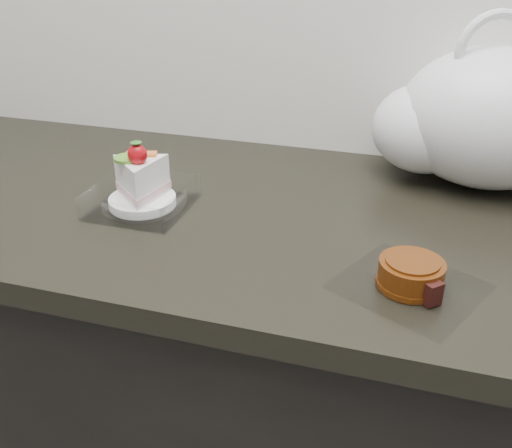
{
  "coord_description": "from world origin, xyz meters",
  "views": [
    {
      "loc": [
        0.17,
        0.85,
        1.33
      ],
      "look_at": [
        -0.04,
        1.56,
        0.94
      ],
      "focal_mm": 40.0,
      "sensor_mm": 36.0,
      "label": 1
    }
  ],
  "objects": [
    {
      "name": "mooncake_wrap",
      "position": [
        0.19,
        1.52,
        0.92
      ],
      "size": [
        0.23,
        0.22,
        0.04
      ],
      "rotation": [
        0.0,
        0.0,
        -0.28
      ],
      "color": "white",
      "rests_on": "counter"
    },
    {
      "name": "counter",
      "position": [
        0.0,
        1.69,
        0.45
      ],
      "size": [
        2.04,
        0.64,
        0.9
      ],
      "color": "black",
      "rests_on": "ground"
    },
    {
      "name": "plastic_bag",
      "position": [
        0.27,
        1.91,
        1.02
      ],
      "size": [
        0.43,
        0.34,
        0.31
      ],
      "rotation": [
        0.0,
        0.0,
        0.25
      ],
      "color": "white",
      "rests_on": "counter"
    },
    {
      "name": "cake_tray",
      "position": [
        -0.27,
        1.63,
        0.93
      ],
      "size": [
        0.16,
        0.16,
        0.12
      ],
      "rotation": [
        0.0,
        0.0,
        -0.01
      ],
      "color": "white",
      "rests_on": "counter"
    }
  ]
}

